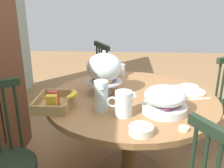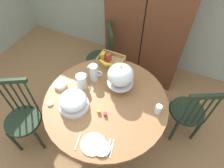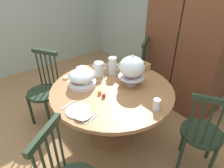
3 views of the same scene
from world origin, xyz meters
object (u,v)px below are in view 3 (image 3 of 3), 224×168
(fruit_platter_covered, at_px, (82,78))
(milk_pitcher, at_px, (99,69))
(china_plate_large, at_px, (78,111))
(orange_juice_pitcher, at_px, (113,66))
(cereal_basket, at_px, (134,64))
(butter_dish, at_px, (66,78))
(dining_table, at_px, (112,103))
(pastry_stand_with_dome, at_px, (132,68))
(drinking_glass, at_px, (157,104))
(windsor_chair_near_window, at_px, (134,73))
(windsor_chair_by_cabinet, at_px, (44,92))
(wooden_armoire, at_px, (189,40))
(cereal_bowl, at_px, (82,69))
(windsor_chair_far_side, at_px, (201,135))
(china_plate_small, at_px, (83,115))

(fruit_platter_covered, distance_m, milk_pitcher, 0.28)
(milk_pitcher, xyz_separation_m, china_plate_large, (0.43, -0.54, -0.07))
(orange_juice_pitcher, bearing_deg, cereal_basket, 84.10)
(butter_dish, bearing_deg, dining_table, 30.62)
(pastry_stand_with_dome, bearing_deg, drinking_glass, -15.49)
(windsor_chair_near_window, bearing_deg, windsor_chair_by_cabinet, -105.05)
(dining_table, relative_size, windsor_chair_by_cabinet, 1.33)
(windsor_chair_by_cabinet, height_order, milk_pitcher, windsor_chair_by_cabinet)
(pastry_stand_with_dome, height_order, orange_juice_pitcher, pastry_stand_with_dome)
(orange_juice_pitcher, bearing_deg, dining_table, -39.98)
(windsor_chair_near_window, distance_m, windsor_chair_by_cabinet, 1.32)
(wooden_armoire, height_order, cereal_basket, wooden_armoire)
(orange_juice_pitcher, bearing_deg, china_plate_large, -62.14)
(windsor_chair_near_window, distance_m, cereal_bowl, 0.91)
(fruit_platter_covered, bearing_deg, windsor_chair_by_cabinet, -156.94)
(windsor_chair_by_cabinet, bearing_deg, wooden_armoire, 64.80)
(fruit_platter_covered, relative_size, orange_juice_pitcher, 1.44)
(windsor_chair_by_cabinet, bearing_deg, windsor_chair_far_side, 27.88)
(orange_juice_pitcher, bearing_deg, windsor_chair_by_cabinet, -131.09)
(windsor_chair_by_cabinet, relative_size, cereal_basket, 3.09)
(cereal_basket, bearing_deg, drinking_glass, -30.48)
(windsor_chair_far_side, height_order, cereal_bowl, windsor_chair_far_side)
(drinking_glass, distance_m, butter_dish, 1.09)
(milk_pitcher, distance_m, drinking_glass, 0.85)
(orange_juice_pitcher, bearing_deg, fruit_platter_covered, -90.10)
(dining_table, distance_m, cereal_basket, 0.61)
(butter_dish, bearing_deg, pastry_stand_with_dome, 42.15)
(windsor_chair_near_window, relative_size, fruit_platter_covered, 3.25)
(china_plate_large, distance_m, drinking_glass, 0.70)
(fruit_platter_covered, xyz_separation_m, china_plate_large, (0.36, -0.27, -0.08))
(dining_table, bearing_deg, orange_juice_pitcher, 140.02)
(dining_table, distance_m, china_plate_large, 0.53)
(orange_juice_pitcher, distance_m, drinking_glass, 0.79)
(windsor_chair_near_window, distance_m, china_plate_large, 1.46)
(butter_dish, bearing_deg, windsor_chair_by_cabinet, -153.78)
(dining_table, height_order, cereal_bowl, cereal_bowl)
(windsor_chair_far_side, bearing_deg, milk_pitcher, -162.39)
(orange_juice_pitcher, distance_m, china_plate_small, 0.83)
(windsor_chair_near_window, xyz_separation_m, fruit_platter_covered, (0.24, -1.03, 0.37))
(windsor_chair_by_cabinet, relative_size, china_plate_large, 4.43)
(windsor_chair_near_window, xyz_separation_m, cereal_basket, (0.27, -0.29, 0.33))
(windsor_chair_near_window, distance_m, windsor_chair_far_side, 1.39)
(cereal_bowl, bearing_deg, pastry_stand_with_dome, 22.90)
(pastry_stand_with_dome, height_order, fruit_platter_covered, pastry_stand_with_dome)
(cereal_basket, height_order, china_plate_large, cereal_basket)
(china_plate_large, bearing_deg, china_plate_small, -2.18)
(wooden_armoire, height_order, butter_dish, wooden_armoire)
(fruit_platter_covered, bearing_deg, drinking_glass, 20.82)
(cereal_basket, distance_m, cereal_bowl, 0.65)
(wooden_armoire, xyz_separation_m, milk_pitcher, (-0.33, -1.27, -0.17))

